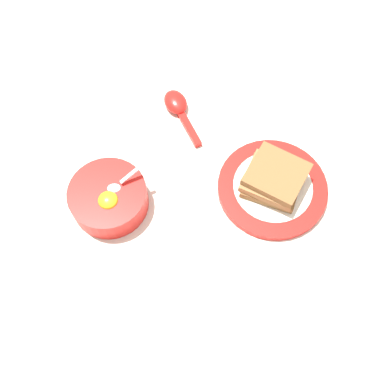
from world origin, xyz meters
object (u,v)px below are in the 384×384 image
toast_plate (272,188)px  toast_sandwich (274,179)px  soup_spoon (178,106)px  egg_bowl (109,198)px

toast_plate → toast_sandwich: size_ratio=1.50×
toast_sandwich → soup_spoon: (-0.18, 0.20, -0.03)m
toast_plate → toast_sandwich: 0.03m
toast_plate → soup_spoon: soup_spoon is taller
egg_bowl → soup_spoon: size_ratio=0.99×
egg_bowl → soup_spoon: egg_bowl is taller
toast_sandwich → soup_spoon: 0.27m
egg_bowl → toast_sandwich: 0.32m
egg_bowl → toast_plate: egg_bowl is taller
egg_bowl → toast_plate: size_ratio=0.69×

